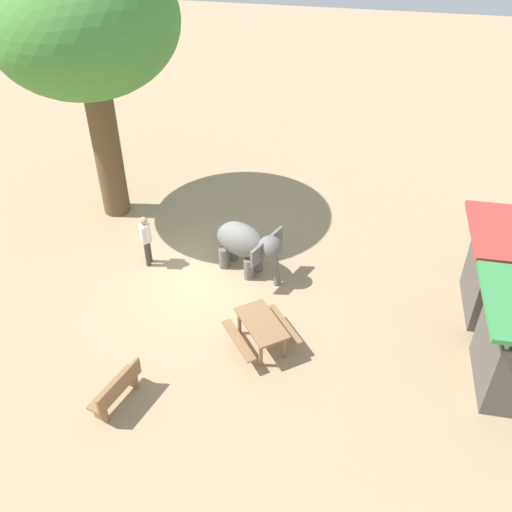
{
  "coord_description": "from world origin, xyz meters",
  "views": [
    {
      "loc": [
        11.92,
        3.81,
        10.44
      ],
      "look_at": [
        -0.38,
        1.48,
        0.8
      ],
      "focal_mm": 40.11,
      "sensor_mm": 36.0,
      "label": 1
    }
  ],
  "objects_px": {
    "wooden_bench": "(117,389)",
    "feed_bucket": "(227,236)",
    "elephant": "(247,244)",
    "shade_tree_main": "(85,26)",
    "person_handler": "(146,237)",
    "market_stall_red": "(509,277)",
    "picnic_table_near": "(262,328)"
  },
  "relations": [
    {
      "from": "shade_tree_main",
      "to": "market_stall_red",
      "type": "distance_m",
      "value": 13.03
    },
    {
      "from": "market_stall_red",
      "to": "person_handler",
      "type": "bearing_deg",
      "value": -90.97
    },
    {
      "from": "market_stall_red",
      "to": "elephant",
      "type": "bearing_deg",
      "value": -92.93
    },
    {
      "from": "elephant",
      "to": "person_handler",
      "type": "xyz_separation_m",
      "value": [
        0.19,
        -2.9,
        -0.03
      ]
    },
    {
      "from": "wooden_bench",
      "to": "market_stall_red",
      "type": "bearing_deg",
      "value": -43.85
    },
    {
      "from": "person_handler",
      "to": "feed_bucket",
      "type": "distance_m",
      "value": 2.63
    },
    {
      "from": "person_handler",
      "to": "wooden_bench",
      "type": "height_order",
      "value": "person_handler"
    },
    {
      "from": "picnic_table_near",
      "to": "elephant",
      "type": "bearing_deg",
      "value": -18.44
    },
    {
      "from": "market_stall_red",
      "to": "wooden_bench",
      "type": "bearing_deg",
      "value": -61.35
    },
    {
      "from": "person_handler",
      "to": "shade_tree_main",
      "type": "height_order",
      "value": "shade_tree_main"
    },
    {
      "from": "shade_tree_main",
      "to": "feed_bucket",
      "type": "bearing_deg",
      "value": 75.97
    },
    {
      "from": "picnic_table_near",
      "to": "feed_bucket",
      "type": "distance_m",
      "value": 4.57
    },
    {
      "from": "person_handler",
      "to": "feed_bucket",
      "type": "bearing_deg",
      "value": 32.07
    },
    {
      "from": "elephant",
      "to": "market_stall_red",
      "type": "relative_size",
      "value": 0.86
    },
    {
      "from": "wooden_bench",
      "to": "picnic_table_near",
      "type": "relative_size",
      "value": 0.7
    },
    {
      "from": "market_stall_red",
      "to": "picnic_table_near",
      "type": "bearing_deg",
      "value": -67.78
    },
    {
      "from": "person_handler",
      "to": "feed_bucket",
      "type": "xyz_separation_m",
      "value": [
        -1.55,
        1.98,
        -0.79
      ]
    },
    {
      "from": "elephant",
      "to": "feed_bucket",
      "type": "distance_m",
      "value": 1.83
    },
    {
      "from": "shade_tree_main",
      "to": "wooden_bench",
      "type": "height_order",
      "value": "shade_tree_main"
    },
    {
      "from": "picnic_table_near",
      "to": "market_stall_red",
      "type": "height_order",
      "value": "market_stall_red"
    },
    {
      "from": "shade_tree_main",
      "to": "market_stall_red",
      "type": "xyz_separation_m",
      "value": [
        2.71,
        11.8,
        -4.81
      ]
    },
    {
      "from": "wooden_bench",
      "to": "feed_bucket",
      "type": "relative_size",
      "value": 4.04
    },
    {
      "from": "shade_tree_main",
      "to": "wooden_bench",
      "type": "distance_m",
      "value": 9.77
    },
    {
      "from": "elephant",
      "to": "feed_bucket",
      "type": "xyz_separation_m",
      "value": [
        -1.36,
        -0.92,
        -0.81
      ]
    },
    {
      "from": "wooden_bench",
      "to": "feed_bucket",
      "type": "xyz_separation_m",
      "value": [
        -6.51,
        0.96,
        -0.31
      ]
    },
    {
      "from": "elephant",
      "to": "picnic_table_near",
      "type": "height_order",
      "value": "elephant"
    },
    {
      "from": "elephant",
      "to": "market_stall_red",
      "type": "height_order",
      "value": "market_stall_red"
    },
    {
      "from": "wooden_bench",
      "to": "market_stall_red",
      "type": "distance_m",
      "value": 10.03
    },
    {
      "from": "person_handler",
      "to": "shade_tree_main",
      "type": "bearing_deg",
      "value": 122.25
    },
    {
      "from": "elephant",
      "to": "wooden_bench",
      "type": "distance_m",
      "value": 5.5
    },
    {
      "from": "wooden_bench",
      "to": "elephant",
      "type": "bearing_deg",
      "value": -2.51
    },
    {
      "from": "elephant",
      "to": "wooden_bench",
      "type": "relative_size",
      "value": 1.49
    }
  ]
}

